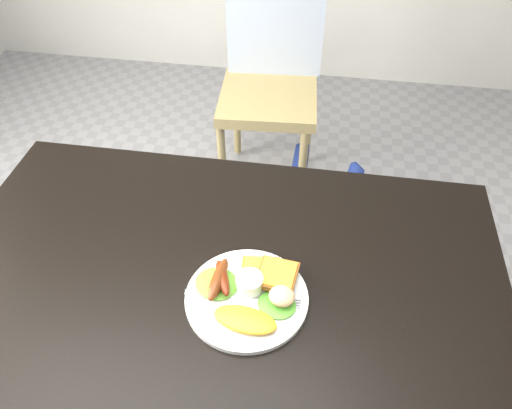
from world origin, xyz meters
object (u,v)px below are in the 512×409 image
Objects in this scene: person at (245,159)px; plate at (247,298)px; dining_table at (218,289)px; dining_chair at (268,99)px.

plate is (0.09, -0.52, 0.07)m from person.
person reaches higher than plate.
plate is at bearing -25.73° from dining_table.
dining_table is 1.22m from dining_chair.
plate reaches higher than dining_chair.
plate is (0.07, -0.03, 0.03)m from dining_table.
dining_chair is 0.74m from person.
person reaches higher than dining_table.
plate is (0.12, -1.22, 0.31)m from dining_chair.
dining_chair is at bearing 95.66° from plate.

